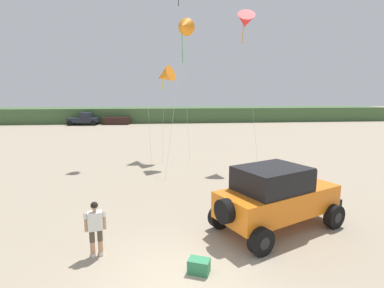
{
  "coord_description": "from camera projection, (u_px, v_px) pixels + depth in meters",
  "views": [
    {
      "loc": [
        -0.44,
        -6.72,
        4.65
      ],
      "look_at": [
        0.65,
        2.95,
        3.01
      ],
      "focal_mm": 27.03,
      "sensor_mm": 36.0,
      "label": 1
    }
  ],
  "objects": [
    {
      "name": "kite_green_box",
      "position": [
        164.0,
        76.0,
        20.64
      ],
      "size": [
        1.8,
        2.53,
        6.77
      ],
      "color": "orange",
      "rests_on": "ground_plane"
    },
    {
      "name": "dune_ridge",
      "position": [
        140.0,
        114.0,
        52.68
      ],
      "size": [
        90.0,
        9.35,
        2.48
      ],
      "primitive_type": "cube",
      "color": "#426038",
      "rests_on": "ground_plane"
    },
    {
      "name": "jeep",
      "position": [
        277.0,
        196.0,
        10.06
      ],
      "size": [
        5.0,
        3.93,
        2.26
      ],
      "color": "orange",
      "rests_on": "ground_plane"
    },
    {
      "name": "kite_purple_stunt",
      "position": [
        184.0,
        27.0,
        19.19
      ],
      "size": [
        2.44,
        5.56,
        9.96
      ],
      "color": "orange",
      "rests_on": "ground_plane"
    },
    {
      "name": "distant_pickup",
      "position": [
        84.0,
        119.0,
        45.84
      ],
      "size": [
        4.73,
        2.7,
        1.98
      ],
      "color": "#1E232D",
      "rests_on": "ground_plane"
    },
    {
      "name": "person_watching",
      "position": [
        95.0,
        226.0,
        8.33
      ],
      "size": [
        0.61,
        0.37,
        1.67
      ],
      "color": "tan",
      "rests_on": "ground_plane"
    },
    {
      "name": "distant_sedan",
      "position": [
        117.0,
        121.0,
        46.9
      ],
      "size": [
        4.35,
        2.12,
        1.2
      ],
      "primitive_type": "cube",
      "rotation": [
        0.0,
        0.0,
        -0.1
      ],
      "color": "black",
      "rests_on": "ground_plane"
    },
    {
      "name": "cooler_box",
      "position": [
        199.0,
        266.0,
        7.65
      ],
      "size": [
        0.66,
        0.55,
        0.38
      ],
      "primitive_type": "cube",
      "rotation": [
        0.0,
        0.0,
        -0.39
      ],
      "color": "#2D7F51",
      "rests_on": "ground_plane"
    },
    {
      "name": "ground_plane",
      "position": [
        180.0,
        279.0,
        7.41
      ],
      "size": [
        220.0,
        220.0,
        0.0
      ],
      "primitive_type": "plane",
      "color": "gray"
    },
    {
      "name": "kite_white_parafoil",
      "position": [
        246.0,
        21.0,
        18.77
      ],
      "size": [
        1.68,
        3.14,
        10.27
      ],
      "color": "red",
      "rests_on": "ground_plane"
    }
  ]
}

